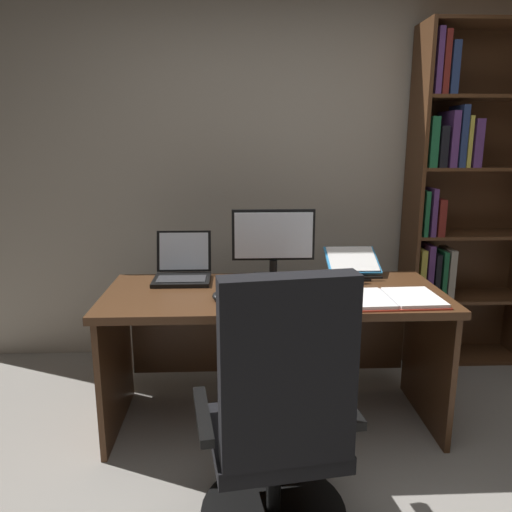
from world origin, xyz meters
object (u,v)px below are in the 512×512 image
laptop (183,270)px  keyboard (279,297)px  office_chair (280,431)px  open_binder (389,299)px  reading_stand_with_book (353,262)px  pen (336,285)px  monitor (273,244)px  computer_mouse (219,296)px  notepad (332,286)px  bookshelf (457,207)px  desk (273,322)px

laptop → keyboard: 0.65m
office_chair → laptop: size_ratio=3.39×
open_binder → reading_stand_with_book: bearing=95.4°
reading_stand_with_book → pen: reading_stand_with_book is taller
monitor → keyboard: 0.42m
computer_mouse → notepad: (0.60, 0.19, -0.02)m
monitor → laptop: 0.54m
laptop → office_chair: bearing=-66.7°
office_chair → laptop: bearing=104.8°
laptop → notepad: (0.82, -0.19, -0.05)m
monitor → open_binder: size_ratio=0.91×
notepad → pen: 0.02m
monitor → bookshelf: bearing=23.1°
laptop → open_binder: (1.06, -0.43, -0.04)m
monitor → reading_stand_with_book: monitor is taller
computer_mouse → notepad: size_ratio=0.50×
office_chair → laptop: 1.22m
monitor → pen: size_ratio=3.34×
reading_stand_with_book → open_binder: (0.06, -0.50, -0.06)m
monitor → notepad: 0.40m
open_binder → bookshelf: bearing=50.6°
office_chair → open_binder: 0.93m
office_chair → monitor: (0.05, 1.07, 0.49)m
monitor → reading_stand_with_book: bearing=9.1°
office_chair → reading_stand_with_book: size_ratio=3.63×
keyboard → office_chair: bearing=-94.5°
pen → laptop: bearing=167.2°
bookshelf → keyboard: (-1.29, -0.92, -0.32)m
computer_mouse → open_binder: (0.84, -0.05, -0.01)m
monitor → laptop: size_ratio=1.43×
notepad → bookshelf: bearing=36.6°
keyboard → notepad: (0.30, 0.19, -0.01)m
bookshelf → computer_mouse: bookshelf is taller
bookshelf → office_chair: 2.19m
computer_mouse → notepad: bearing=17.7°
bookshelf → pen: 1.25m
reading_stand_with_book → pen: size_ratio=2.17×
desk → notepad: (0.32, -0.02, 0.21)m
desk → office_chair: office_chair is taller
office_chair → keyboard: size_ratio=2.63×
desk → reading_stand_with_book: bearing=25.7°
monitor → pen: monitor is taller
notepad → keyboard: bearing=-147.6°
pen → open_binder: bearing=-48.3°
office_chair → open_binder: office_chair is taller
computer_mouse → pen: computer_mouse is taller
office_chair → keyboard: 0.76m
bookshelf → monitor: 1.40m
monitor → computer_mouse: bearing=-128.6°
reading_stand_with_book → desk: bearing=-154.3°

